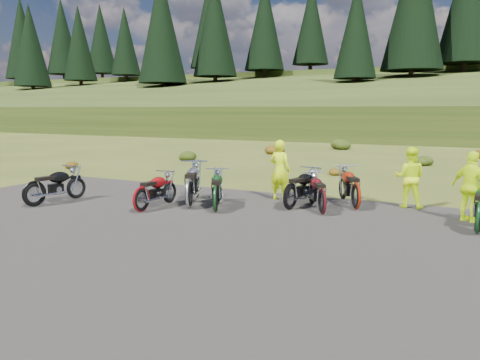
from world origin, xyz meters
The scene contains 36 objects.
ground centered at (0.00, 0.00, 0.00)m, with size 300.00×300.00×0.00m, color #3F4B19.
gravel_pad centered at (0.00, -2.00, 0.00)m, with size 20.00×12.00×0.04m, color black.
hill_slope centered at (0.00, 50.00, 0.00)m, with size 300.00×46.00×3.00m, color #253612, non-canonical shape.
hill_plateau centered at (0.00, 110.00, 0.00)m, with size 300.00×90.00×9.17m, color #253612.
conifer_5 centered at (-105.00, 78.00, 18.16)m, with size 6.16×6.16×16.00m.
conifer_8 centered at (-87.00, 65.00, 18.57)m, with size 7.92×7.92×20.00m.
conifer_9 centered at (-81.00, 71.00, 19.26)m, with size 7.48×7.48×19.00m.
conifer_10 centered at (-75.00, 77.00, 19.16)m, with size 7.04×7.04×18.00m.
conifer_11 centered at (-69.00, 52.00, 14.47)m, with size 6.60×6.60×17.00m.
conifer_12 centered at (-63.00, 58.00, 15.17)m, with size 6.16×6.16×16.00m.
conifer_13 centered at (-57.00, 64.00, 15.86)m, with size 5.72×5.72×15.00m.
conifer_14 centered at (-51.00, 70.00, 16.55)m, with size 5.28×5.28×14.00m.
conifer_15 centered at (-45.00, 76.00, 20.16)m, with size 7.92×7.92×20.00m.
conifer_16 centered at (-39.00, 51.00, 15.28)m, with size 7.48×7.48×19.00m.
conifer_17 centered at (-33.00, 57.00, 15.97)m, with size 7.04×7.04×18.00m.
conifer_18 centered at (-27.00, 63.00, 16.66)m, with size 6.60×6.60×17.00m.
conifer_19 centered at (-21.00, 69.00, 17.36)m, with size 6.16×6.16×16.00m.
conifer_20 centered at (-15.00, 75.00, 17.65)m, with size 5.72×5.72×15.00m.
conifer_21 centered at (-9.00, 50.00, 12.56)m, with size 5.28×5.28×14.00m.
shrub_0 centered at (-12.00, 6.00, 0.23)m, with size 0.77×0.77×0.45m, color brown.
shrub_1 centered at (-9.10, 11.30, 0.31)m, with size 1.03×1.03×0.61m, color #20310C.
shrub_2 centered at (-6.20, 16.60, 0.38)m, with size 1.30×1.30×0.77m, color brown.
shrub_3 centered at (-3.30, 21.90, 0.46)m, with size 1.56×1.56×0.92m, color #20310C.
shrub_4 centered at (-0.40, 9.20, 0.23)m, with size 0.77×0.77×0.45m, color brown.
shrub_5 centered at (2.50, 14.50, 0.31)m, with size 1.03×1.03×0.61m, color #20310C.
motorcycle_0 centered at (-6.22, -1.06, 0.00)m, with size 2.06×0.69×1.08m, color black, non-canonical shape.
motorcycle_1 centered at (-3.07, -0.28, 0.00)m, with size 1.94×0.65×1.01m, color maroon, non-canonical shape.
motorcycle_2 centered at (-1.28, 0.58, 0.00)m, with size 2.05×0.68×1.07m, color #0E3412, non-canonical shape.
motorcycle_3 centered at (-2.19, 0.70, 0.00)m, with size 2.34×0.78×1.22m, color #A8A8AC, non-canonical shape.
motorcycle_4 centered at (1.35, 1.58, 0.00)m, with size 1.94×0.65×1.02m, color #4B0C11, non-canonical shape.
motorcycle_5 centered at (0.40, 1.75, 0.00)m, with size 2.08×0.69×1.09m, color black, non-canonical shape.
motorcycle_6 centered at (2.01, 2.58, 0.00)m, with size 2.13×0.71×1.12m, color maroon, non-canonical shape.
motorcycle_7 centered at (4.99, 1.21, 0.00)m, with size 2.09×0.70×1.10m, color #0E3313, non-canonical shape.
person_middle centered at (-0.39, 2.95, 0.91)m, with size 0.66×0.44×1.82m, color #C9EB0C.
person_right_a centered at (3.26, 3.53, 0.85)m, with size 0.83×0.64×1.70m, color #C9EB0C.
person_right_b centered at (4.81, 2.41, 0.86)m, with size 1.01×0.42×1.73m, color #C9EB0C.
Camera 1 is at (4.74, -10.10, 2.76)m, focal length 35.00 mm.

